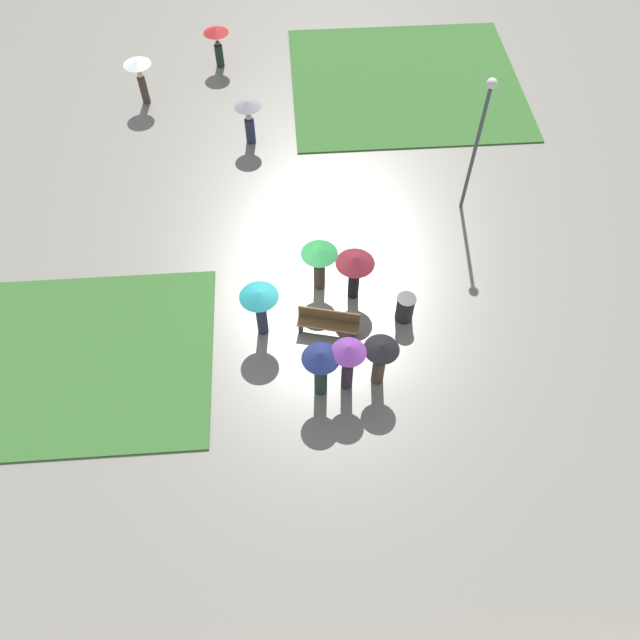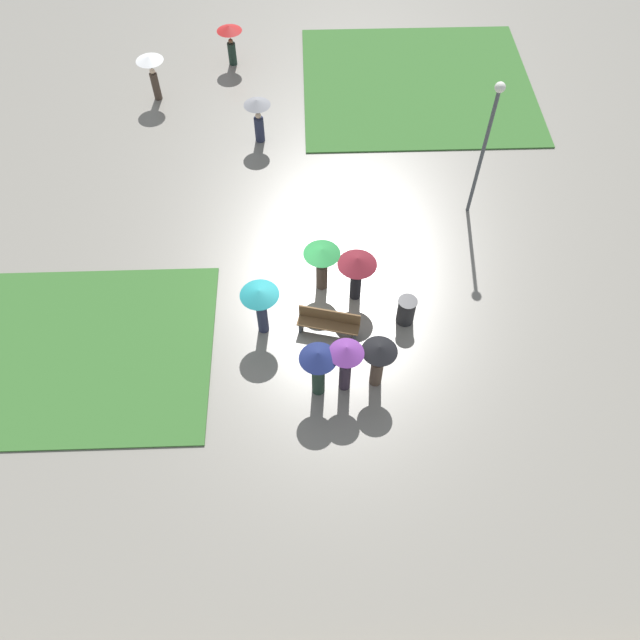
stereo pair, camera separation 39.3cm
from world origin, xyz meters
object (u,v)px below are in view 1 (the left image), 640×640
Objects in this scene: lamp_post at (480,132)px; lone_walker_near_lawn at (248,115)px; crowd_person_black at (380,357)px; lone_walker_mid_plaza at (139,72)px; crowd_person_purple at (348,358)px; crowd_person_green at (319,260)px; crowd_person_maroon at (355,266)px; crowd_person_navy at (321,364)px; park_bench at (328,322)px; lone_walker_far_path at (217,38)px; trash_bin at (405,308)px; crowd_person_teal at (260,303)px.

lamp_post reaches higher than lone_walker_near_lawn.
lone_walker_mid_plaza is at bearing -106.73° from crowd_person_black.
crowd_person_purple is 1.17× the size of crowd_person_green.
crowd_person_green is at bearing -148.30° from lamp_post.
crowd_person_black is (1.42, -3.56, -0.01)m from crowd_person_green.
crowd_person_maroon is at bearing -138.86° from lamp_post.
park_bench is at bearing -54.91° from crowd_person_navy.
lone_walker_near_lawn is (-2.65, 10.97, -0.23)m from crowd_person_purple.
lone_walker_near_lawn is at bearing -63.96° from lone_walker_mid_plaza.
crowd_person_green is at bearing 116.79° from crowd_person_maroon.
crowd_person_purple is 1.13× the size of crowd_person_maroon.
lone_walker_far_path is 3.80m from lone_walker_mid_plaza.
lamp_post is at bearing 1.09° from crowd_person_maroon.
crowd_person_green is at bearing -88.33° from lone_walker_mid_plaza.
lone_walker_near_lawn is at bearing -34.70° from crowd_person_navy.
lone_walker_near_lawn is at bearing 133.64° from lone_walker_far_path.
crowd_person_black is at bearing -116.99° from trash_bin.
crowd_person_navy is 16.56m from lone_walker_far_path.
crowd_person_purple reaches higher than lone_walker_near_lawn.
lamp_post is at bearing -49.75° from crowd_person_purple.
park_bench is at bearing -172.02° from trash_bin.
crowd_person_green is 0.97× the size of lone_walker_near_lawn.
lone_walker_far_path is at bearing 69.01° from crowd_person_maroon.
crowd_person_navy is at bearing 172.87° from lone_walker_near_lawn.
park_bench is at bearing -135.53° from lamp_post.
crowd_person_purple reaches higher than trash_bin.
trash_bin is at bearing -163.48° from crowd_person_black.
crowd_person_purple is 1.07× the size of lone_walker_mid_plaza.
crowd_person_black is at bearing -119.38° from lamp_post.
crowd_person_purple is at bearing -139.05° from crowd_person_maroon.
crowd_person_navy is at bearing -144.57° from crowd_person_green.
crowd_person_teal is 8.92m from lone_walker_near_lawn.
park_bench is 0.94× the size of crowd_person_purple.
crowd_person_purple reaches higher than crowd_person_black.
crowd_person_green is (-2.50, 1.44, 0.76)m from trash_bin.
lone_walker_near_lawn is at bearing -118.39° from crowd_person_black.
crowd_person_teal is at bearing -145.43° from lamp_post.
lamp_post is 2.92× the size of lone_walker_far_path.
lone_walker_mid_plaza reaches higher than trash_bin.
trash_bin is 0.49× the size of crowd_person_navy.
crowd_person_green is 3.80m from crowd_person_navy.
lone_walker_near_lawn is at bearing -1.84° from crowd_person_purple.
lone_walker_mid_plaza is at bearing -20.52° from crowd_person_navy.
crowd_person_navy is (-0.23, -3.79, 0.15)m from crowd_person_green.
crowd_person_maroon is (-1.47, 0.99, 0.90)m from trash_bin.
crowd_person_navy reaches higher than lone_walker_mid_plaza.
trash_bin is 0.56× the size of lone_walker_far_path.
crowd_person_navy reaches higher than crowd_person_maroon.
crowd_person_maroon is 1.04× the size of lone_walker_far_path.
crowd_person_navy is 11.24m from lone_walker_near_lawn.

